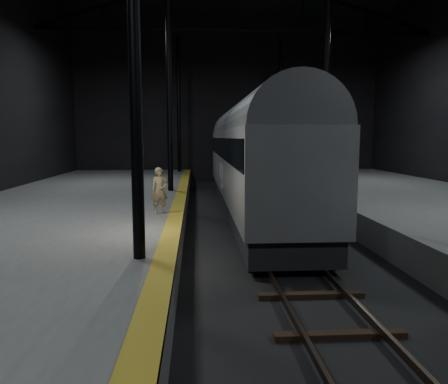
{
  "coord_description": "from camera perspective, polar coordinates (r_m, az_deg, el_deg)",
  "views": [
    {
      "loc": [
        -2.57,
        -13.3,
        3.6
      ],
      "look_at": [
        -1.75,
        -0.65,
        2.0
      ],
      "focal_mm": 35.0,
      "sensor_mm": 36.0,
      "label": 1
    }
  ],
  "objects": [
    {
      "name": "platform_left",
      "position": [
        14.52,
        -23.6,
        -5.75
      ],
      "size": [
        9.0,
        43.8,
        1.0
      ],
      "primitive_type": "cube",
      "color": "#535350",
      "rests_on": "ground"
    },
    {
      "name": "woman",
      "position": [
        15.0,
        -8.4,
        0.19
      ],
      "size": [
        0.67,
        0.55,
        1.58
      ],
      "primitive_type": "imported",
      "rotation": [
        0.0,
        0.0,
        0.35
      ],
      "color": "#927D59",
      "rests_on": "platform_left"
    },
    {
      "name": "train",
      "position": [
        20.15,
        3.62,
        5.09
      ],
      "size": [
        2.88,
        19.22,
        5.14
      ],
      "color": "#A5A8AD",
      "rests_on": "ground"
    },
    {
      "name": "tactile_strip",
      "position": [
        13.57,
        -6.54,
        -3.88
      ],
      "size": [
        0.5,
        43.8,
        0.01
      ],
      "primitive_type": "cube",
      "color": "olive",
      "rests_on": "platform_left"
    },
    {
      "name": "track",
      "position": [
        14.0,
        7.04,
        -7.48
      ],
      "size": [
        2.4,
        43.0,
        0.24
      ],
      "color": "#3F3328",
      "rests_on": "ground"
    },
    {
      "name": "ground",
      "position": [
        14.01,
        7.04,
        -7.75
      ],
      "size": [
        44.0,
        44.0,
        0.0
      ],
      "primitive_type": "plane",
      "color": "black",
      "rests_on": "ground"
    }
  ]
}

